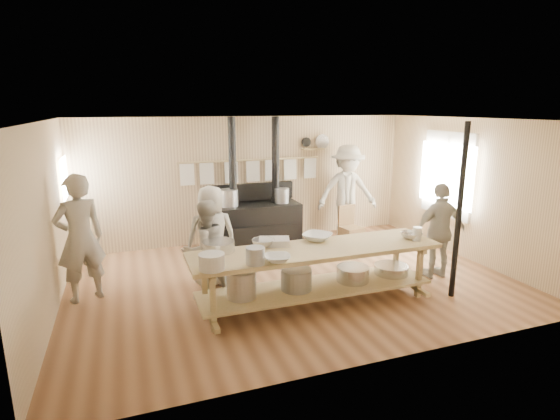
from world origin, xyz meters
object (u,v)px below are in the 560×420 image
Objects in this scene: cook_left at (205,250)px; cook_right at (440,231)px; cook_by_window at (347,192)px; stove at (255,220)px; cook_center at (212,236)px; prep_table at (315,270)px; chair at (351,235)px; cook_far_left at (80,238)px; roasting_pan at (274,242)px.

cook_left is 0.94× the size of cook_right.
stove is at bearing -174.44° from cook_by_window.
cook_left is 0.74× the size of cook_by_window.
cook_center is 3.73m from cook_right.
prep_table is at bearing -115.01° from cook_by_window.
prep_table is 2.23× the size of cook_center.
cook_by_window is (3.45, 2.10, 0.26)m from cook_left.
chair is (-0.60, 1.89, -0.55)m from cook_right.
cook_far_left is 5.03m from chair.
stove is at bearing 79.22° from roasting_pan.
cook_far_left reaches higher than cook_center.
cook_far_left is 5.60m from cook_right.
cook_right is at bearing -72.06° from cook_by_window.
stove is at bearing 145.82° from chair.
prep_table is 2.81m from chair.
stove reaches higher than cook_left.
prep_table is at bearing -137.55° from chair.
cook_by_window is (3.27, 1.65, 0.20)m from cook_center.
cook_far_left is 1.17× the size of cook_center.
roasting_pan is at bearing -100.78° from stove.
cook_center is 1.01× the size of cook_right.
roasting_pan is (2.63, -0.95, -0.05)m from cook_far_left.
cook_by_window is at bearing 61.11° from chair.
cook_far_left is 0.94× the size of cook_by_window.
cook_right is at bearing -80.77° from chair.
roasting_pan is at bearing 2.87° from cook_right.
cook_right reaches higher than roasting_pan.
chair is (4.91, 0.88, -0.70)m from cook_far_left.
cook_center reaches higher than prep_table.
cook_right is (3.61, -0.92, -0.01)m from cook_center.
cook_by_window is (2.02, 2.85, 0.49)m from prep_table.
stove is 1.37× the size of cook_far_left.
cook_far_left is at bearing 160.08° from roasting_pan.
roasting_pan is (0.74, -0.87, 0.09)m from cook_center.
cook_far_left is at bearing -34.05° from cook_left.
cook_by_window is 2.38× the size of chair.
cook_by_window is at bearing 175.85° from cook_far_left.
cook_center is 0.80× the size of cook_by_window.
stove is 2.23m from cook_center.
cook_left reaches higher than prep_table.
chair is (1.76, 2.17, -0.27)m from prep_table.
cook_center is (1.89, -0.09, -0.14)m from cook_far_left.
roasting_pan is (-2.27, -1.84, 0.65)m from chair.
cook_far_left is 2.24× the size of chair.
stove is 1.29× the size of cook_by_window.
cook_right reaches higher than chair.
prep_table is 2.40m from cook_right.
prep_table is 2.41× the size of cook_left.
cook_right is at bearing 156.38° from cook_left.
cook_center is 1.91× the size of chair.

